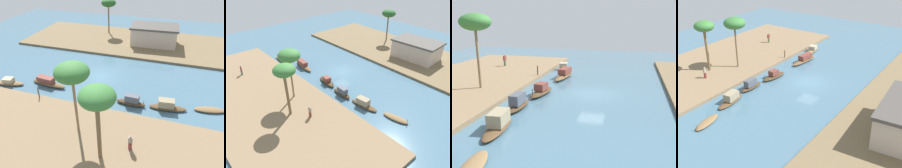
% 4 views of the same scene
% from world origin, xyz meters
% --- Properties ---
extents(river_water, '(68.76, 68.76, 0.00)m').
position_xyz_m(river_water, '(0.00, 0.00, 0.00)').
color(river_water, '#476B7F').
rests_on(river_water, ground).
extents(riverbank_left, '(39.37, 15.22, 0.36)m').
position_xyz_m(riverbank_left, '(0.00, -14.69, 0.18)').
color(riverbank_left, '#846B4C').
rests_on(riverbank_left, ground).
extents(riverbank_right, '(39.37, 15.22, 0.36)m').
position_xyz_m(riverbank_right, '(0.00, 14.69, 0.18)').
color(riverbank_right, brown).
rests_on(riverbank_right, ground).
extents(sampan_near_left_bank, '(3.52, 1.06, 1.32)m').
position_xyz_m(sampan_near_left_bank, '(5.70, -5.10, 0.50)').
color(sampan_near_left_bank, '#47331E').
rests_on(sampan_near_left_bank, river_water).
extents(sampan_with_tall_canopy, '(4.05, 1.66, 1.18)m').
position_xyz_m(sampan_with_tall_canopy, '(1.46, -4.64, 0.40)').
color(sampan_with_tall_canopy, '#47331E').
rests_on(sampan_with_tall_canopy, river_water).
extents(sampan_upstream_small, '(4.22, 1.85, 0.98)m').
position_xyz_m(sampan_upstream_small, '(-11.05, -5.74, 0.35)').
color(sampan_upstream_small, brown).
rests_on(sampan_upstream_small, river_water).
extents(sampan_with_red_awning, '(5.25, 1.55, 1.21)m').
position_xyz_m(sampan_with_red_awning, '(-5.93, -4.32, 0.48)').
color(sampan_with_red_awning, brown).
rests_on(sampan_with_red_awning, river_water).
extents(sampan_downstream_large, '(4.28, 1.63, 1.26)m').
position_xyz_m(sampan_downstream_large, '(9.77, -4.70, 0.48)').
color(sampan_downstream_large, brown).
rests_on(sampan_downstream_large, river_water).
extents(sampan_foreground, '(3.60, 1.72, 0.76)m').
position_xyz_m(sampan_foreground, '(14.44, -3.61, 0.18)').
color(sampan_foreground, brown).
rests_on(sampan_foreground, river_water).
extents(person_on_near_bank, '(0.48, 0.38, 1.66)m').
position_xyz_m(person_on_near_bank, '(-9.83, -14.18, 1.15)').
color(person_on_near_bank, '#4C664C').
rests_on(person_on_near_bank, riverbank_left).
extents(person_by_mooring, '(0.41, 0.37, 1.59)m').
position_xyz_m(person_by_mooring, '(7.16, -11.85, 1.05)').
color(person_by_mooring, brown).
rests_on(person_by_mooring, riverbank_left).
extents(mooring_post, '(0.14, 0.14, 1.15)m').
position_xyz_m(mooring_post, '(-5.16, -7.44, 0.94)').
color(mooring_post, '#4C3823').
rests_on(mooring_post, riverbank_left).
extents(palm_tree_left_near, '(3.04, 3.04, 7.27)m').
position_xyz_m(palm_tree_left_near, '(1.71, -11.01, 6.71)').
color(palm_tree_left_near, '#7F6647').
rests_on(palm_tree_left_near, riverbank_left).
extents(palm_tree_left_far, '(2.74, 2.74, 7.12)m').
position_xyz_m(palm_tree_left_far, '(4.93, -13.53, 6.52)').
color(palm_tree_left_far, brown).
rests_on(palm_tree_left_far, riverbank_left).
extents(palm_tree_right_tall, '(3.00, 3.00, 7.01)m').
position_xyz_m(palm_tree_right_tall, '(-4.68, 17.94, 6.44)').
color(palm_tree_right_tall, brown).
rests_on(palm_tree_right_tall, riverbank_right).
extents(riverside_building, '(8.95, 6.16, 3.47)m').
position_xyz_m(riverside_building, '(5.45, 14.44, 2.11)').
color(riverside_building, '#C6B29E').
rests_on(riverside_building, riverbank_right).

